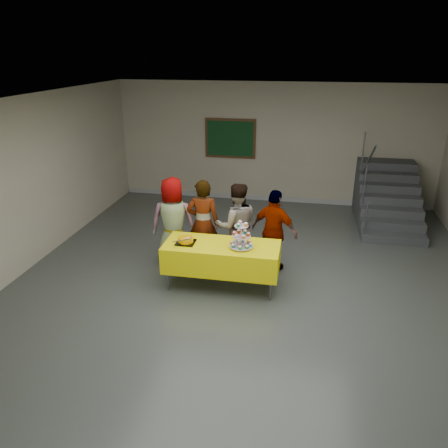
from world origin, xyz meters
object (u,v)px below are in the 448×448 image
object	(u,v)px
bake_table	(222,256)
bear_cake	(186,240)
schoolchild_b	(203,223)
staircase	(386,199)
cupcake_stand	(241,238)
schoolchild_d	(274,231)
noticeboard	(230,139)
schoolchild_c	(236,226)
schoolchild_a	(173,222)

from	to	relation	value
bake_table	bear_cake	bearing A→B (deg)	-175.40
schoolchild_b	staircase	size ratio (longest dim) A/B	0.68
cupcake_stand	bake_table	bearing A→B (deg)	170.30
bear_cake	schoolchild_d	distance (m)	1.60
bear_cake	noticeboard	xyz separation A→B (m)	(-0.09, 4.66, 0.77)
schoolchild_b	bake_table	bearing A→B (deg)	116.89
bear_cake	schoolchild_b	distance (m)	0.80
bear_cake	schoolchild_b	size ratio (longest dim) A/B	0.22
schoolchild_b	noticeboard	size ratio (longest dim) A/B	1.25
schoolchild_c	noticeboard	distance (m)	3.99
bear_cake	schoolchild_c	world-z (taller)	schoolchild_c
schoolchild_b	schoolchild_d	bearing A→B (deg)	174.33
schoolchild_a	schoolchild_c	size ratio (longest dim) A/B	1.04
cupcake_stand	schoolchild_d	bearing A→B (deg)	60.42
bear_cake	noticeboard	distance (m)	4.73
schoolchild_d	schoolchild_b	bearing A→B (deg)	24.10
schoolchild_d	noticeboard	xyz separation A→B (m)	(-1.47, 3.86, 0.85)
schoolchild_d	cupcake_stand	bearing A→B (deg)	83.98
cupcake_stand	schoolchild_c	bearing A→B (deg)	104.26
cupcake_stand	staircase	bearing A→B (deg)	53.86
bake_table	schoolchild_a	bearing A→B (deg)	145.93
schoolchild_c	bake_table	bearing A→B (deg)	63.96
schoolchild_a	staircase	bearing A→B (deg)	-153.82
schoolchild_b	schoolchild_c	distance (m)	0.60
cupcake_stand	schoolchild_a	bearing A→B (deg)	151.01
bear_cake	staircase	world-z (taller)	staircase
schoolchild_a	schoolchild_d	world-z (taller)	schoolchild_a
bake_table	schoolchild_b	distance (m)	0.93
schoolchild_a	noticeboard	distance (m)	4.01
schoolchild_c	noticeboard	xyz separation A→B (m)	(-0.79, 3.82, 0.81)
cupcake_stand	schoolchild_c	world-z (taller)	schoolchild_c
schoolchild_b	staircase	distance (m)	4.73
cupcake_stand	noticeboard	xyz separation A→B (m)	(-1.01, 4.67, 0.67)
cupcake_stand	bear_cake	size ratio (longest dim) A/B	1.24
bear_cake	schoolchild_b	bearing A→B (deg)	82.77
schoolchild_b	cupcake_stand	bearing A→B (deg)	129.17
schoolchild_b	schoolchild_d	size ratio (longest dim) A/B	1.08
bake_table	staircase	distance (m)	4.91
noticeboard	bake_table	bearing A→B (deg)	-81.59
schoolchild_c	noticeboard	bearing A→B (deg)	-96.38
schoolchild_b	bear_cake	bearing A→B (deg)	76.56
cupcake_stand	noticeboard	bearing A→B (deg)	102.20
bake_table	schoolchild_b	bearing A→B (deg)	123.11
bake_table	noticeboard	distance (m)	4.78
cupcake_stand	schoolchild_b	world-z (taller)	schoolchild_b
schoolchild_b	staircase	world-z (taller)	staircase
bear_cake	staircase	size ratio (longest dim) A/B	0.15
staircase	noticeboard	xyz separation A→B (m)	(-3.81, 0.84, 1.11)
bear_cake	schoolchild_d	size ratio (longest dim) A/B	0.24
bake_table	schoolchild_d	xyz separation A→B (m)	(0.79, 0.76, 0.19)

